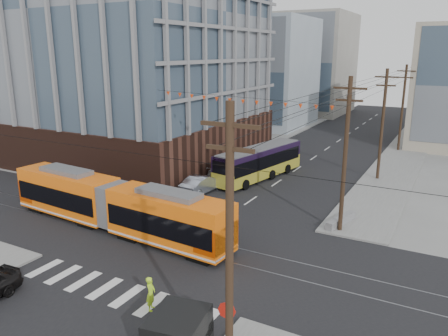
{
  "coord_description": "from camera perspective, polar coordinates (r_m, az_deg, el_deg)",
  "views": [
    {
      "loc": [
        15.15,
        -18.61,
        12.55
      ],
      "look_at": [
        0.22,
        8.77,
        4.2
      ],
      "focal_mm": 35.0,
      "sensor_mm": 36.0,
      "label": 1
    }
  ],
  "objects": [
    {
      "name": "ground",
      "position": [
        27.08,
        -9.57,
        -12.85
      ],
      "size": [
        160.0,
        160.0,
        0.0
      ],
      "primitive_type": "plane",
      "color": "slate"
    },
    {
      "name": "office_building",
      "position": [
        55.81,
        -13.71,
        16.37
      ],
      "size": [
        30.0,
        25.0,
        28.6
      ],
      "primitive_type": "cube",
      "color": "#381E16",
      "rests_on": "ground"
    },
    {
      "name": "bg_bldg_nw_near",
      "position": [
        77.67,
        4.22,
        12.32
      ],
      "size": [
        18.0,
        16.0,
        18.0
      ],
      "primitive_type": "cube",
      "color": "#8C99A5",
      "rests_on": "ground"
    },
    {
      "name": "bg_bldg_nw_far",
      "position": [
        95.22,
        11.06,
        13.18
      ],
      "size": [
        16.0,
        18.0,
        20.0
      ],
      "primitive_type": "cube",
      "color": "gray",
      "rests_on": "ground"
    },
    {
      "name": "utility_pole_near",
      "position": [
        15.9,
        0.73,
        -11.33
      ],
      "size": [
        0.3,
        0.3,
        11.0
      ],
      "primitive_type": "cylinder",
      "color": "black",
      "rests_on": "ground"
    },
    {
      "name": "utility_pole_far",
      "position": [
        75.24,
        23.67,
        8.37
      ],
      "size": [
        0.3,
        0.3,
        11.0
      ],
      "primitive_type": "cylinder",
      "color": "black",
      "rests_on": "ground"
    },
    {
      "name": "streetcar",
      "position": [
        32.45,
        -14.1,
        -4.74
      ],
      "size": [
        19.36,
        4.11,
        3.7
      ],
      "primitive_type": null,
      "rotation": [
        0.0,
        0.0,
        -0.07
      ],
      "color": "orange",
      "rests_on": "ground"
    },
    {
      "name": "city_bus",
      "position": [
        44.32,
        4.6,
        0.73
      ],
      "size": [
        4.8,
        12.11,
        3.35
      ],
      "primitive_type": null,
      "rotation": [
        0.0,
        0.0,
        -0.19
      ],
      "color": "black",
      "rests_on": "ground"
    },
    {
      "name": "parked_car_silver",
      "position": [
        40.08,
        -2.91,
        -2.07
      ],
      "size": [
        2.11,
        5.05,
        1.63
      ],
      "primitive_type": "imported",
      "rotation": [
        0.0,
        0.0,
        3.06
      ],
      "color": "#979FAF",
      "rests_on": "ground"
    },
    {
      "name": "parked_car_white",
      "position": [
        45.47,
        -0.01,
        -0.21
      ],
      "size": [
        2.01,
        4.47,
        1.27
      ],
      "primitive_type": "imported",
      "rotation": [
        0.0,
        0.0,
        3.09
      ],
      "color": "silver",
      "rests_on": "ground"
    },
    {
      "name": "parked_car_grey",
      "position": [
        49.07,
        2.46,
        0.87
      ],
      "size": [
        3.44,
        4.74,
        1.2
      ],
      "primitive_type": "imported",
      "rotation": [
        0.0,
        0.0,
        3.52
      ],
      "color": "#55575F",
      "rests_on": "ground"
    },
    {
      "name": "pedestrian",
      "position": [
        22.88,
        -9.55,
        -15.86
      ],
      "size": [
        0.64,
        0.76,
        1.79
      ],
      "primitive_type": "imported",
      "rotation": [
        0.0,
        0.0,
        1.95
      ],
      "color": "#B8F024",
      "rests_on": "ground"
    },
    {
      "name": "stop_sign",
      "position": [
        19.29,
        0.37,
        -20.78
      ],
      "size": [
        0.89,
        0.89,
        2.55
      ],
      "primitive_type": null,
      "rotation": [
        0.0,
        0.0,
        0.17
      ],
      "color": "#B1180E",
      "rests_on": "ground"
    },
    {
      "name": "jersey_barrier",
      "position": [
        33.73,
        15.02,
        -6.74
      ],
      "size": [
        1.69,
        3.7,
        0.72
      ],
      "primitive_type": "cube",
      "rotation": [
        0.0,
        0.0,
        -0.25
      ],
      "color": "#606060",
      "rests_on": "ground"
    }
  ]
}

